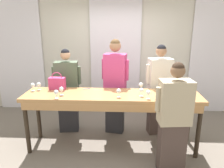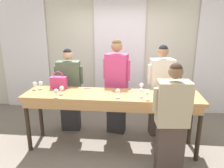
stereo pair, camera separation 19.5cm
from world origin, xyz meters
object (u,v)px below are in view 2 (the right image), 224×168
(tasting_bar, at_px, (111,100))
(handbag, at_px, (59,82))
(wine_glass_back_right, at_px, (190,86))
(wine_glass_center_left, at_px, (56,91))
(guest_cream_sweater, at_px, (161,91))
(wine_glass_front_right, at_px, (118,91))
(wine_glass_center_right, at_px, (141,91))
(wine_glass_front_mid, at_px, (35,84))
(wine_glass_center_mid, at_px, (142,85))
(guest_pink_top, at_px, (117,86))
(guest_olive_jacket, at_px, (70,90))
(wine_bottle, at_px, (180,86))
(host_pouring, at_px, (172,121))
(wine_glass_back_mid, at_px, (62,88))
(wine_glass_front_left, at_px, (41,83))
(wine_glass_back_left, at_px, (147,93))

(tasting_bar, distance_m, handbag, 1.02)
(wine_glass_back_right, bearing_deg, wine_glass_center_left, -166.87)
(tasting_bar, bearing_deg, guest_cream_sweater, 34.03)
(wine_glass_front_right, height_order, wine_glass_center_right, same)
(wine_glass_front_mid, xyz_separation_m, wine_glass_center_right, (1.84, -0.20, 0.00))
(wine_glass_center_mid, distance_m, guest_pink_top, 0.59)
(handbag, xyz_separation_m, guest_pink_top, (1.01, 0.34, -0.15))
(guest_olive_jacket, bearing_deg, wine_bottle, -12.49)
(wine_glass_center_right, bearing_deg, guest_cream_sweater, 59.38)
(wine_bottle, height_order, host_pouring, host_pouring)
(handbag, distance_m, guest_olive_jacket, 0.44)
(wine_glass_back_mid, bearing_deg, wine_glass_front_right, -3.65)
(guest_cream_sweater, bearing_deg, wine_bottle, -60.72)
(wine_glass_front_left, height_order, wine_glass_front_right, same)
(guest_olive_jacket, bearing_deg, wine_glass_center_mid, -13.86)
(wine_glass_center_right, bearing_deg, tasting_bar, 171.23)
(handbag, distance_m, host_pouring, 2.05)
(wine_glass_center_mid, bearing_deg, guest_pink_top, 143.37)
(wine_glass_back_left, xyz_separation_m, wine_glass_back_right, (0.73, 0.45, 0.00))
(wine_glass_center_left, distance_m, wine_glass_center_right, 1.33)
(wine_bottle, bearing_deg, wine_glass_center_right, -161.46)
(wine_bottle, relative_size, wine_glass_center_right, 2.46)
(tasting_bar, distance_m, wine_glass_center_right, 0.52)
(tasting_bar, height_order, wine_glass_center_mid, wine_glass_center_mid)
(wine_glass_center_mid, distance_m, wine_glass_center_right, 0.32)
(wine_glass_center_mid, height_order, guest_cream_sweater, guest_cream_sweater)
(wine_glass_center_mid, bearing_deg, handbag, -179.94)
(wine_glass_front_left, height_order, wine_glass_back_right, same)
(wine_glass_back_right, relative_size, guest_olive_jacket, 0.08)
(wine_glass_front_right, bearing_deg, wine_glass_back_right, 18.46)
(handbag, height_order, guest_olive_jacket, guest_olive_jacket)
(tasting_bar, bearing_deg, wine_glass_center_left, -164.25)
(wine_glass_back_left, height_order, guest_olive_jacket, guest_olive_jacket)
(wine_glass_back_mid, bearing_deg, guest_cream_sweater, 21.42)
(guest_cream_sweater, bearing_deg, wine_glass_front_right, -136.25)
(handbag, distance_m, wine_glass_back_right, 2.27)
(wine_glass_front_mid, height_order, wine_glass_back_mid, same)
(wine_glass_front_right, height_order, wine_glass_back_mid, same)
(wine_glass_back_mid, relative_size, guest_cream_sweater, 0.08)
(tasting_bar, relative_size, wine_glass_front_left, 20.99)
(handbag, xyz_separation_m, wine_glass_front_right, (1.09, -0.37, -0.01))
(wine_glass_center_mid, bearing_deg, tasting_bar, -153.81)
(wine_glass_center_left, height_order, host_pouring, host_pouring)
(wine_glass_front_right, bearing_deg, guest_cream_sweater, 43.75)
(handbag, relative_size, wine_glass_back_left, 2.21)
(wine_bottle, relative_size, guest_cream_sweater, 0.20)
(handbag, xyz_separation_m, guest_olive_jacket, (0.08, 0.34, -0.26))
(wine_glass_front_mid, distance_m, guest_cream_sweater, 2.28)
(wine_glass_front_right, height_order, wine_glass_back_left, same)
(guest_olive_jacket, relative_size, guest_pink_top, 0.90)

